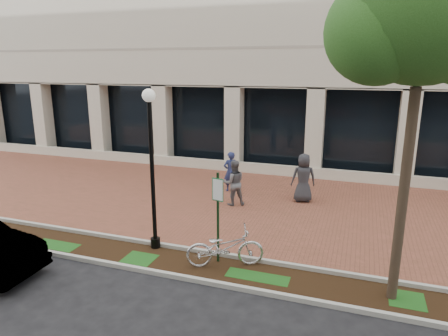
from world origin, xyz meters
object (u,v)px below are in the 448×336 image
(pedestrian_left, at_px, (230,171))
(pedestrian_right, at_px, (303,178))
(street_tree, at_px, (428,12))
(pedestrian_mid, at_px, (234,183))
(parking_sign, at_px, (218,207))
(locked_bicycle, at_px, (225,247))
(lamppost, at_px, (152,162))

(pedestrian_left, relative_size, pedestrian_right, 0.89)
(street_tree, xyz_separation_m, pedestrian_left, (-6.10, 6.47, -5.33))
(pedestrian_mid, bearing_deg, parking_sign, 73.53)
(street_tree, distance_m, pedestrian_mid, 8.99)
(locked_bicycle, bearing_deg, pedestrian_right, -36.17)
(street_tree, height_order, pedestrian_mid, street_tree)
(pedestrian_right, bearing_deg, pedestrian_mid, 9.58)
(lamppost, relative_size, pedestrian_mid, 2.62)
(pedestrian_left, bearing_deg, locked_bicycle, 66.36)
(pedestrian_mid, xyz_separation_m, pedestrian_right, (2.44, 1.26, 0.08))
(parking_sign, relative_size, pedestrian_mid, 1.44)
(street_tree, xyz_separation_m, pedestrian_right, (-2.99, 6.08, -5.22))
(lamppost, distance_m, pedestrian_left, 6.20)
(pedestrian_mid, bearing_deg, pedestrian_left, -96.76)
(street_tree, relative_size, pedestrian_mid, 4.58)
(parking_sign, height_order, lamppost, lamppost)
(lamppost, xyz_separation_m, locked_bicycle, (2.29, -0.39, -2.05))
(lamppost, xyz_separation_m, street_tree, (6.45, -0.53, 3.59))
(street_tree, height_order, pedestrian_right, street_tree)
(parking_sign, distance_m, pedestrian_left, 6.44)
(parking_sign, bearing_deg, street_tree, 9.62)
(lamppost, relative_size, pedestrian_left, 2.70)
(street_tree, relative_size, locked_bicycle, 3.89)
(street_tree, distance_m, pedestrian_right, 8.56)
(parking_sign, height_order, street_tree, street_tree)
(street_tree, distance_m, locked_bicycle, 7.01)
(lamppost, height_order, pedestrian_mid, lamppost)
(street_tree, bearing_deg, parking_sign, 176.14)
(lamppost, height_order, pedestrian_right, lamppost)
(parking_sign, relative_size, street_tree, 0.31)
(pedestrian_mid, bearing_deg, street_tree, 109.37)
(pedestrian_left, bearing_deg, street_tree, 92.65)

